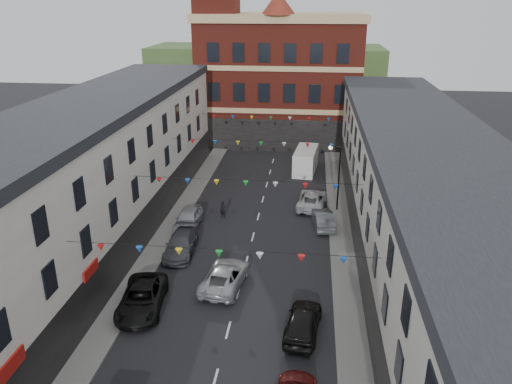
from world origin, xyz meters
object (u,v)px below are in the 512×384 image
at_px(street_lamp, 336,169).
at_px(car_right_d, 303,321).
at_px(car_left_e, 188,218).
at_px(moving_car, 225,276).
at_px(white_van, 306,160).
at_px(car_left_d, 181,244).
at_px(car_right_e, 323,219).
at_px(car_left_c, 142,298).
at_px(pedestrian, 223,210).
at_px(car_right_f, 312,199).

distance_m(street_lamp, car_right_d, 18.19).
bearing_deg(car_left_e, car_right_d, -53.88).
xyz_separation_m(moving_car, white_van, (4.76, 24.04, 0.51)).
height_order(car_left_d, car_right_e, car_left_d).
bearing_deg(car_right_d, car_left_c, -0.32).
bearing_deg(car_left_d, car_right_d, -45.46).
bearing_deg(moving_car, car_right_d, 146.33).
height_order(street_lamp, car_left_d, street_lamp).
bearing_deg(pedestrian, car_right_e, 18.17).
bearing_deg(white_van, moving_car, -95.27).
relative_size(car_right_f, white_van, 0.94).
xyz_separation_m(car_left_e, pedestrian, (2.50, 2.16, -0.02)).
xyz_separation_m(car_left_d, car_right_d, (9.17, -8.50, 0.04)).
bearing_deg(white_van, car_left_e, -115.12).
bearing_deg(street_lamp, pedestrian, -164.94).
xyz_separation_m(car_left_e, car_right_f, (10.07, 5.43, -0.04)).
bearing_deg(street_lamp, car_left_e, -158.57).
bearing_deg(car_left_c, moving_car, 27.99).
height_order(car_left_d, car_right_d, car_right_d).
xyz_separation_m(car_right_e, pedestrian, (-8.50, 0.84, 0.04)).
relative_size(car_left_d, car_right_e, 1.16).
xyz_separation_m(car_left_c, white_van, (9.30, 27.20, 0.49)).
bearing_deg(moving_car, car_left_d, -38.53).
bearing_deg(white_van, car_left_d, -107.74).
xyz_separation_m(car_right_f, moving_car, (-5.53, -14.03, -0.00)).
height_order(street_lamp, car_right_e, street_lamp).
bearing_deg(car_left_d, moving_car, -48.11).
bearing_deg(car_right_e, pedestrian, -13.24).
distance_m(street_lamp, car_left_e, 13.32).
relative_size(car_right_e, pedestrian, 2.86).
xyz_separation_m(car_left_e, white_van, (9.30, 15.44, 0.46)).
height_order(car_left_d, car_right_f, car_right_f).
distance_m(car_right_f, moving_car, 15.08).
bearing_deg(car_right_d, car_right_f, -83.96).
xyz_separation_m(car_left_d, car_right_e, (10.46, 5.85, -0.02)).
height_order(street_lamp, pedestrian, street_lamp).
distance_m(car_right_d, moving_car, 6.81).
xyz_separation_m(street_lamp, car_left_d, (-11.51, -9.26, -3.18)).
xyz_separation_m(white_van, pedestrian, (-6.80, -13.28, -0.49)).
height_order(car_left_c, pedestrian, pedestrian).
relative_size(car_left_d, moving_car, 0.95).
distance_m(car_left_d, pedestrian, 6.97).
distance_m(street_lamp, car_right_f, 3.81).
bearing_deg(car_right_e, white_van, -90.73).
height_order(car_right_f, white_van, white_van).
height_order(car_left_c, white_van, white_van).
relative_size(car_left_c, car_right_d, 1.20).
xyz_separation_m(car_left_d, white_van, (8.76, 19.97, 0.52)).
distance_m(street_lamp, moving_car, 15.63).
height_order(white_van, pedestrian, white_van).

